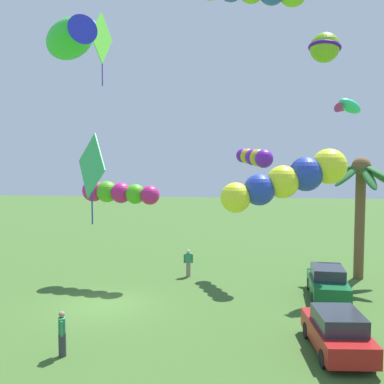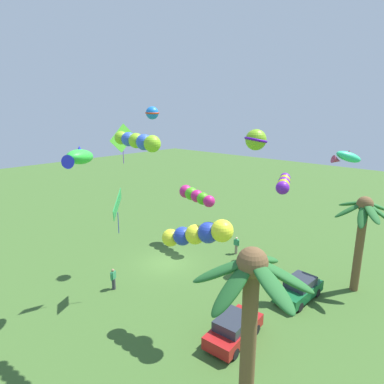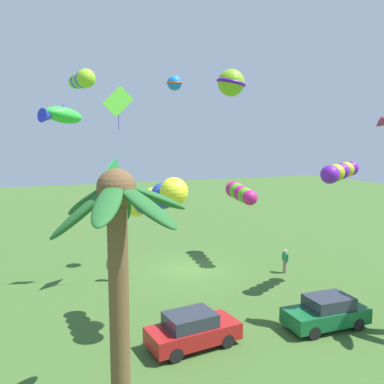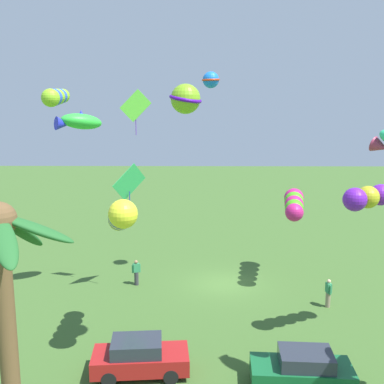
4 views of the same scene
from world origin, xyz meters
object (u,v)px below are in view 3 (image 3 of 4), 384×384
at_px(kite_tube_2, 156,198).
at_px(kite_diamond_3, 118,102).
at_px(parked_car_0, 326,312).
at_px(spectator_0, 110,268).
at_px(kite_ball_0, 231,83).
at_px(kite_ball_9, 174,83).
at_px(kite_fish_5, 62,115).
at_px(spectator_1, 285,261).
at_px(kite_diamond_8, 110,177).
at_px(palm_tree_0, 118,240).
at_px(kite_tube_4, 340,172).
at_px(kite_tube_1, 81,80).
at_px(kite_tube_7, 240,193).
at_px(parked_car_1, 193,330).

xyz_separation_m(kite_tube_2, kite_diamond_3, (0.12, -6.23, 4.69)).
xyz_separation_m(parked_car_0, kite_tube_2, (7.34, -2.70, 5.40)).
distance_m(spectator_0, kite_ball_0, 14.17).
xyz_separation_m(kite_tube_2, kite_ball_9, (-4.02, -8.15, 6.21)).
bearing_deg(kite_fish_5, spectator_1, 173.96).
bearing_deg(kite_fish_5, kite_diamond_8, -171.12).
relative_size(palm_tree_0, kite_ball_9, 5.46).
bearing_deg(kite_tube_4, kite_tube_1, -1.26).
xyz_separation_m(kite_fish_5, kite_ball_9, (-7.23, -2.08, 2.34)).
distance_m(palm_tree_0, kite_tube_2, 5.93).
xyz_separation_m(kite_ball_0, kite_tube_7, (-6.39, -10.02, -6.07)).
distance_m(kite_tube_2, kite_tube_7, 12.56).
xyz_separation_m(parked_car_0, kite_tube_4, (-3.82, -3.57, 6.20)).
height_order(palm_tree_0, parked_car_0, palm_tree_0).
bearing_deg(kite_ball_9, kite_diamond_8, 19.83).
bearing_deg(kite_tube_1, parked_car_0, 159.21).
xyz_separation_m(kite_diamond_3, kite_ball_9, (-4.14, -1.93, 1.52)).
height_order(kite_ball_0, kite_tube_1, kite_ball_0).
bearing_deg(spectator_0, parked_car_0, 127.05).
relative_size(parked_car_1, kite_diamond_8, 1.32).
xyz_separation_m(kite_tube_1, kite_diamond_3, (-2.75, -5.05, -0.36)).
xyz_separation_m(parked_car_1, kite_fish_5, (4.13, -7.94, 9.28)).
xyz_separation_m(palm_tree_0, kite_fish_5, (0.29, -11.23, 4.28)).
relative_size(kite_tube_2, kite_ball_9, 2.88).
xyz_separation_m(kite_diamond_3, kite_fish_5, (3.09, 0.15, -0.82)).
distance_m(parked_car_0, kite_ball_9, 16.24).
xyz_separation_m(spectator_0, kite_ball_9, (-4.52, -0.48, 11.55)).
relative_size(parked_car_1, spectator_0, 2.54).
height_order(parked_car_0, spectator_1, spectator_1).
bearing_deg(kite_tube_2, kite_ball_9, -116.24).
bearing_deg(parked_car_0, parked_car_1, -7.51).
bearing_deg(kite_tube_7, kite_ball_9, 3.58).
xyz_separation_m(palm_tree_0, spectator_1, (-13.35, -9.78, -4.94)).
height_order(kite_tube_1, kite_tube_2, kite_tube_1).
bearing_deg(kite_tube_4, kite_ball_9, -45.57).
xyz_separation_m(spectator_1, kite_ball_9, (6.40, -3.52, 11.55)).
bearing_deg(kite_ball_9, kite_tube_2, 63.76).
bearing_deg(spectator_0, kite_fish_5, 30.46).
height_order(spectator_1, kite_ball_9, kite_ball_9).
bearing_deg(parked_car_1, kite_diamond_3, -82.66).
xyz_separation_m(spectator_1, kite_tube_2, (10.42, 4.63, 5.34)).
xyz_separation_m(palm_tree_0, kite_ball_9, (-6.95, -13.30, 6.62)).
relative_size(parked_car_0, kite_diamond_3, 1.61).
bearing_deg(parked_car_0, kite_ball_0, -14.41).
distance_m(palm_tree_0, kite_tube_4, 15.37).
relative_size(spectator_0, kite_ball_0, 0.94).
distance_m(kite_tube_4, kite_ball_9, 11.55).
bearing_deg(kite_tube_4, kite_ball_0, 16.05).
height_order(kite_ball_0, kite_fish_5, kite_ball_0).
height_order(kite_tube_7, kite_ball_9, kite_ball_9).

